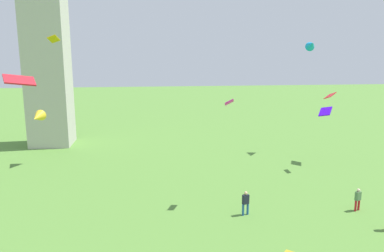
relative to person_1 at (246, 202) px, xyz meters
name	(u,v)px	position (x,y,z in m)	size (l,w,h in m)	color
person_1	(246,202)	(0.00, 0.00, 0.00)	(0.53, 0.40, 1.78)	#235693
person_2	(358,198)	(8.38, -0.25, -0.04)	(0.51, 0.42, 1.71)	red
kite_flying_0	(311,45)	(11.59, 16.35, 11.32)	(1.34, 1.86, 1.39)	#0F93D8
kite_flying_1	(38,117)	(-17.97, 14.41, 4.02)	(1.39, 1.87, 1.31)	yellow
kite_flying_2	(229,102)	(-0.83, 2.27, 6.87)	(0.88, 1.02, 0.65)	#E917AA
kite_flying_4	(330,96)	(10.72, 9.59, 6.38)	(0.84, 1.33, 0.80)	red
kite_flying_5	(325,111)	(11.59, 12.00, 4.44)	(1.79, 2.01, 0.97)	#3A06D1
kite_flying_6	(54,39)	(-13.06, 2.62, 11.36)	(0.73, 0.83, 0.57)	#C29904
kite_flying_7	(19,80)	(-14.26, -1.27, 8.86)	(1.99, 1.81, 0.75)	red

